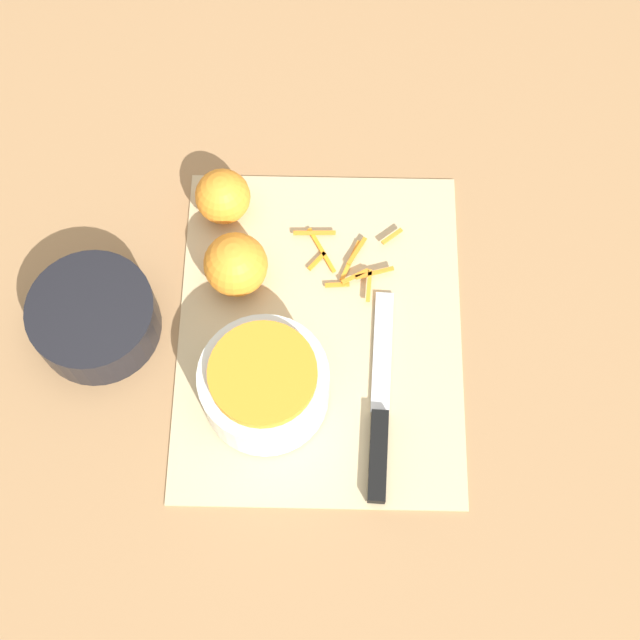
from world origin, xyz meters
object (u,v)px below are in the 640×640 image
at_px(knife, 379,431).
at_px(orange_right, 223,197).
at_px(bowl_speckled, 265,384).
at_px(bowl_dark, 95,315).
at_px(orange_left, 236,265).

relative_size(knife, orange_right, 3.74).
height_order(bowl_speckled, knife, bowl_speckled).
height_order(bowl_speckled, bowl_dark, bowl_speckled).
bearing_deg(bowl_dark, orange_right, -42.19).
xyz_separation_m(knife, orange_right, (0.29, 0.20, 0.03)).
height_order(bowl_dark, orange_left, orange_left).
bearing_deg(knife, bowl_dark, 71.69).
xyz_separation_m(bowl_dark, orange_left, (0.06, -0.17, 0.01)).
bearing_deg(bowl_speckled, knife, -107.84).
xyz_separation_m(bowl_speckled, orange_right, (0.25, 0.06, -0.01)).
bearing_deg(bowl_speckled, orange_right, 14.30).
xyz_separation_m(knife, orange_left, (0.19, 0.17, 0.03)).
height_order(bowl_speckled, orange_left, bowl_speckled).
xyz_separation_m(bowl_speckled, knife, (-0.04, -0.13, -0.04)).
relative_size(bowl_speckled, knife, 0.57).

